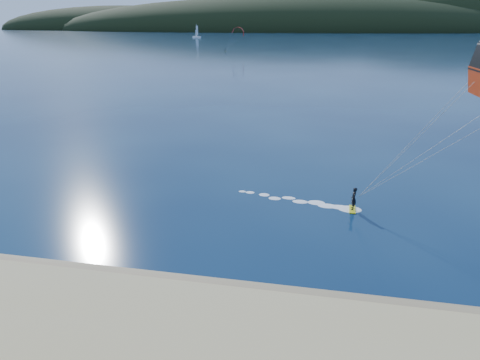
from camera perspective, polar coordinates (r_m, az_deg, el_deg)
name	(u,v)px	position (r m, az deg, el deg)	size (l,w,h in m)	color
ground	(134,341)	(21.98, -15.09, -21.53)	(1800.00, 1800.00, 0.00)	#071837
wet_sand	(165,285)	(25.08, -10.73, -14.71)	(220.00, 2.50, 0.10)	#907453
headland	(313,31)	(759.58, 10.45, 20.42)	(1200.00, 310.00, 140.00)	black
kitesurfer_far	(238,34)	(217.05, -0.34, 20.35)	(11.78, 7.01, 12.56)	gold
sailboat	(197,37)	(424.95, -6.25, 19.88)	(9.35, 6.34, 13.08)	white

